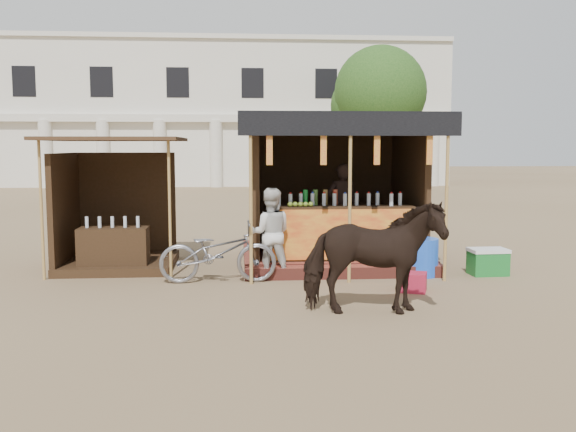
% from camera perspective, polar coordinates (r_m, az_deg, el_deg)
% --- Properties ---
extents(ground, '(120.00, 120.00, 0.00)m').
position_cam_1_polar(ground, '(8.99, 0.79, -8.11)').
color(ground, '#846B4C').
rests_on(ground, ground).
extents(main_stall, '(3.60, 3.61, 2.78)m').
position_cam_1_polar(main_stall, '(12.22, 4.09, 0.59)').
color(main_stall, brown).
rests_on(main_stall, ground).
extents(secondary_stall, '(2.40, 2.40, 2.38)m').
position_cam_1_polar(secondary_stall, '(12.22, -15.59, -0.45)').
color(secondary_stall, '#331F12').
rests_on(secondary_stall, ground).
extents(cow, '(1.86, 0.94, 1.53)m').
position_cam_1_polar(cow, '(8.52, 7.54, -3.69)').
color(cow, black).
rests_on(cow, ground).
extents(motorbike, '(1.91, 0.69, 1.00)m').
position_cam_1_polar(motorbike, '(10.53, -6.25, -3.24)').
color(motorbike, gray).
rests_on(motorbike, ground).
extents(bystander, '(0.76, 0.60, 1.53)m').
position_cam_1_polar(bystander, '(10.78, -1.61, -1.55)').
color(bystander, silver).
rests_on(bystander, ground).
extents(blue_barrel, '(0.60, 0.60, 0.65)m').
position_cam_1_polar(blue_barrel, '(11.28, 11.81, -3.60)').
color(blue_barrel, blue).
rests_on(blue_barrel, ground).
extents(red_crate, '(0.50, 0.48, 0.29)m').
position_cam_1_polar(red_crate, '(10.08, 11.04, -5.79)').
color(red_crate, '#A81C34').
rests_on(red_crate, ground).
extents(cooler, '(0.66, 0.47, 0.46)m').
position_cam_1_polar(cooler, '(11.67, 17.35, -3.89)').
color(cooler, '#19742A').
rests_on(cooler, ground).
extents(background_building, '(26.00, 7.45, 8.18)m').
position_cam_1_polar(background_building, '(38.67, -6.27, 8.82)').
color(background_building, silver).
rests_on(background_building, ground).
extents(tree, '(4.50, 4.40, 7.00)m').
position_cam_1_polar(tree, '(31.60, 7.80, 10.56)').
color(tree, '#382314').
rests_on(tree, ground).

